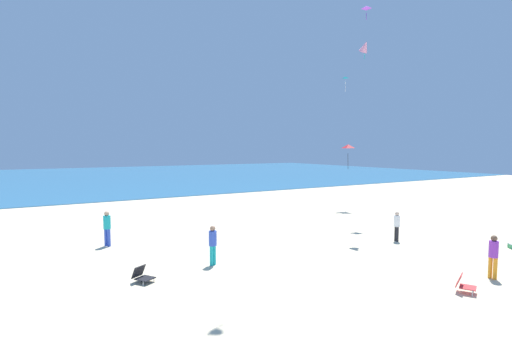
{
  "coord_description": "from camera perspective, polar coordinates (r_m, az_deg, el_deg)",
  "views": [
    {
      "loc": [
        -8.98,
        -9.14,
        4.48
      ],
      "look_at": [
        0.0,
        5.69,
        3.1
      ],
      "focal_mm": 27.54,
      "sensor_mm": 36.0,
      "label": 1
    }
  ],
  "objects": [
    {
      "name": "beach_chair_mid_beach",
      "position": [
        14.09,
        27.96,
        -13.31
      ],
      "size": [
        0.68,
        0.72,
        0.58
      ],
      "rotation": [
        0.0,
        0.0,
        5.18
      ],
      "color": "#D13D3D",
      "rests_on": "ground_plane"
    },
    {
      "name": "kite_pink",
      "position": [
        22.37,
        15.52,
        18.05
      ],
      "size": [
        0.53,
        0.73,
        1.0
      ],
      "rotation": [
        0.0,
        0.0,
        3.02
      ],
      "color": "pink"
    },
    {
      "name": "ground_plane",
      "position": [
        21.61,
        -5.99,
        -7.43
      ],
      "size": [
        120.0,
        120.0,
        0.0
      ],
      "primitive_type": "plane",
      "color": "beige"
    },
    {
      "name": "person_1",
      "position": [
        15.22,
        -6.3,
        -9.15
      ],
      "size": [
        0.41,
        0.41,
        1.52
      ],
      "rotation": [
        0.0,
        0.0,
        2.04
      ],
      "color": "#19ADB2",
      "rests_on": "ground_plane"
    },
    {
      "name": "person_2",
      "position": [
        20.09,
        19.78,
        -6.19
      ],
      "size": [
        0.38,
        0.38,
        1.44
      ],
      "rotation": [
        0.0,
        0.0,
        5.87
      ],
      "color": "black",
      "rests_on": "ground_plane"
    },
    {
      "name": "kite_purple",
      "position": [
        28.21,
        15.75,
        22.86
      ],
      "size": [
        0.62,
        0.62,
        0.91
      ],
      "rotation": [
        0.0,
        0.0,
        5.52
      ],
      "color": "purple"
    },
    {
      "name": "person_0",
      "position": [
        15.85,
        31.22,
        -9.27
      ],
      "size": [
        0.32,
        0.32,
        1.51
      ],
      "rotation": [
        0.0,
        0.0,
        3.09
      ],
      "color": "orange",
      "rests_on": "ground_plane"
    },
    {
      "name": "ocean_water",
      "position": [
        64.71,
        -23.15,
        0.24
      ],
      "size": [
        120.0,
        60.0,
        0.05
      ],
      "primitive_type": "cube",
      "color": "teal",
      "rests_on": "ground_plane"
    },
    {
      "name": "kite_red",
      "position": [
        29.35,
        13.25,
        4.64
      ],
      "size": [
        0.81,
        0.92,
        1.8
      ],
      "rotation": [
        0.0,
        0.0,
        5.13
      ],
      "color": "red"
    },
    {
      "name": "beach_chair_far_left",
      "position": [
        14.0,
        -16.2,
        -13.29
      ],
      "size": [
        0.76,
        0.81,
        0.54
      ],
      "rotation": [
        0.0,
        0.0,
        5.25
      ],
      "color": "black",
      "rests_on": "ground_plane"
    },
    {
      "name": "person_3",
      "position": [
        19.18,
        -20.82,
        -6.4
      ],
      "size": [
        0.45,
        0.45,
        1.62
      ],
      "rotation": [
        0.0,
        0.0,
        0.64
      ],
      "color": "blue",
      "rests_on": "ground_plane"
    },
    {
      "name": "kite_teal",
      "position": [
        31.93,
        12.85,
        14.14
      ],
      "size": [
        0.48,
        0.48,
        1.19
      ],
      "rotation": [
        0.0,
        0.0,
        5.51
      ],
      "color": "#1EADAD"
    }
  ]
}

